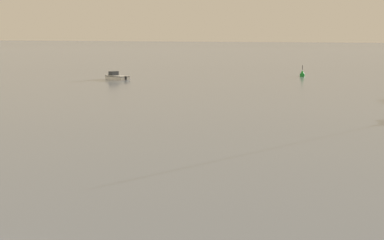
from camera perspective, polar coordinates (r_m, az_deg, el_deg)
name	(u,v)px	position (r m, az deg, el deg)	size (l,w,h in m)	color
motorboat_moored_2	(115,77)	(105.99, -7.41, 4.06)	(5.60, 4.17, 2.04)	white
channel_buoy	(302,74)	(112.67, 10.49, 4.33)	(0.90, 0.90, 2.30)	#198C2D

